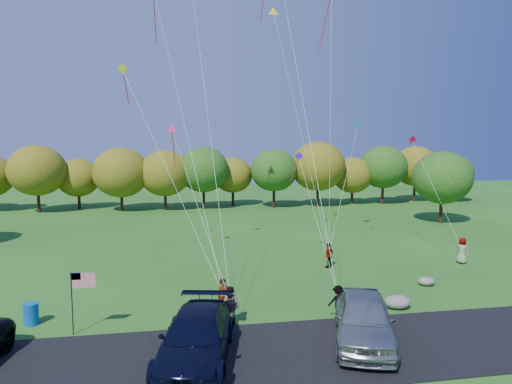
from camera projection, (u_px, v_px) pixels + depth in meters
ground at (242, 317)px, 21.75m from camera, size 140.00×140.00×0.00m
asphalt_lane at (256, 355)px, 17.83m from camera, size 44.00×6.00×0.06m
treeline at (206, 173)px, 56.61m from camera, size 75.86×27.72×8.29m
minivan_navy at (196, 338)px, 17.17m from camera, size 3.72×6.63×1.81m
minivan_silver at (364, 319)px, 18.85m from camera, size 4.16×6.27×1.98m
flyer_a at (223, 297)px, 22.01m from camera, size 0.75×0.60×1.78m
flyer_b at (231, 306)px, 20.80m from camera, size 1.09×1.06×1.77m
flyer_c at (338, 302)px, 21.65m from camera, size 1.05×0.66×1.57m
flyer_d at (329, 255)px, 30.40m from camera, size 1.02×0.91×1.65m
flyer_e at (462, 251)px, 31.41m from camera, size 0.94×1.06×1.82m
trash_barrel at (31, 314)px, 20.84m from camera, size 0.67×0.67×1.00m
flag_assembly at (79, 287)px, 19.62m from camera, size 1.03×0.67×2.78m
boulder_near at (397, 302)px, 22.91m from camera, size 1.33×1.04×0.66m
boulder_far at (426, 281)px, 26.62m from camera, size 0.97×0.81×0.50m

